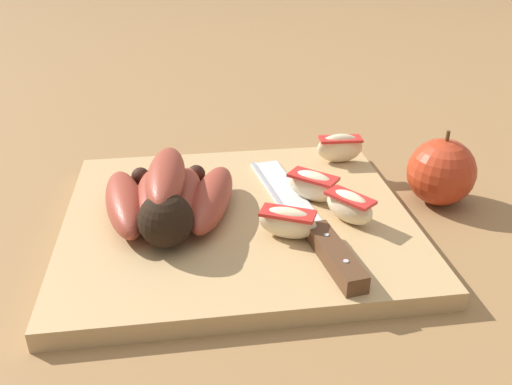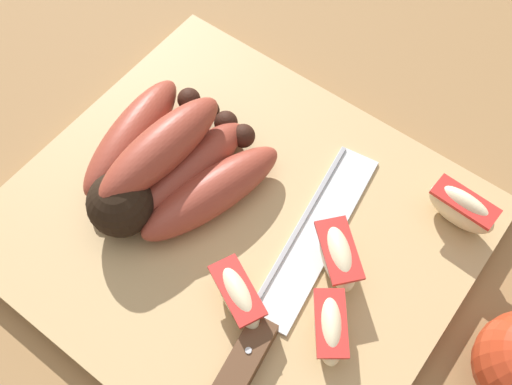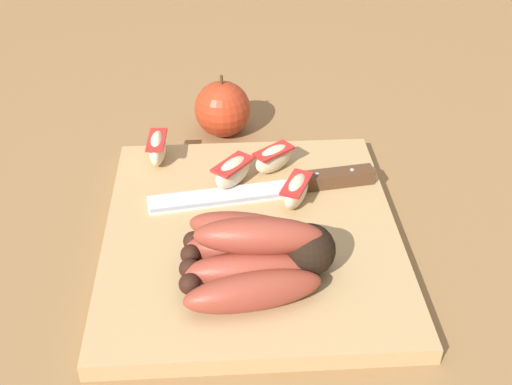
{
  "view_description": "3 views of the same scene",
  "coord_description": "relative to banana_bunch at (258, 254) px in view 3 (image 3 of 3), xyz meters",
  "views": [
    {
      "loc": [
        0.07,
        0.53,
        0.32
      ],
      "look_at": [
        -0.0,
        0.01,
        0.04
      ],
      "focal_mm": 37.69,
      "sensor_mm": 36.0,
      "label": 1
    },
    {
      "loc": [
        -0.14,
        0.2,
        0.49
      ],
      "look_at": [
        0.02,
        -0.01,
        0.03
      ],
      "focal_mm": 43.21,
      "sensor_mm": 36.0,
      "label": 2
    },
    {
      "loc": [
        0.59,
        -0.01,
        0.48
      ],
      "look_at": [
        -0.0,
        0.02,
        0.05
      ],
      "focal_mm": 45.32,
      "sensor_mm": 36.0,
      "label": 3
    }
  ],
  "objects": [
    {
      "name": "cutting_board",
      "position": [
        -0.07,
        -0.0,
        -0.04
      ],
      "size": [
        0.37,
        0.33,
        0.02
      ],
      "primitive_type": "cube",
      "color": "tan",
      "rests_on": "ground_plane"
    },
    {
      "name": "apple_wedge_near",
      "position": [
        -0.16,
        -0.03,
        -0.01
      ],
      "size": [
        0.06,
        0.06,
        0.04
      ],
      "color": "beige",
      "rests_on": "cutting_board"
    },
    {
      "name": "chefs_knife",
      "position": [
        -0.15,
        0.06,
        -0.02
      ],
      "size": [
        0.07,
        0.28,
        0.02
      ],
      "color": "silver",
      "rests_on": "cutting_board"
    },
    {
      "name": "apple_wedge_far",
      "position": [
        -0.12,
        0.05,
        -0.01
      ],
      "size": [
        0.06,
        0.05,
        0.03
      ],
      "color": "beige",
      "rests_on": "cutting_board"
    },
    {
      "name": "whole_apple",
      "position": [
        -0.32,
        -0.03,
        -0.01
      ],
      "size": [
        0.08,
        0.08,
        0.09
      ],
      "color": "#AD3319",
      "rests_on": "ground_plane"
    },
    {
      "name": "ground_plane",
      "position": [
        -0.09,
        -0.02,
        -0.05
      ],
      "size": [
        6.0,
        6.0,
        0.0
      ],
      "primitive_type": "plane",
      "color": "olive"
    },
    {
      "name": "apple_wedge_extra",
      "position": [
        -0.22,
        -0.12,
        -0.0
      ],
      "size": [
        0.06,
        0.03,
        0.04
      ],
      "color": "beige",
      "rests_on": "cutting_board"
    },
    {
      "name": "banana_bunch",
      "position": [
        0.0,
        0.0,
        0.0
      ],
      "size": [
        0.16,
        0.16,
        0.07
      ],
      "color": "black",
      "rests_on": "cutting_board"
    },
    {
      "name": "apple_wedge_middle",
      "position": [
        -0.19,
        0.03,
        -0.01
      ],
      "size": [
        0.05,
        0.06,
        0.04
      ],
      "color": "beige",
      "rests_on": "cutting_board"
    }
  ]
}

